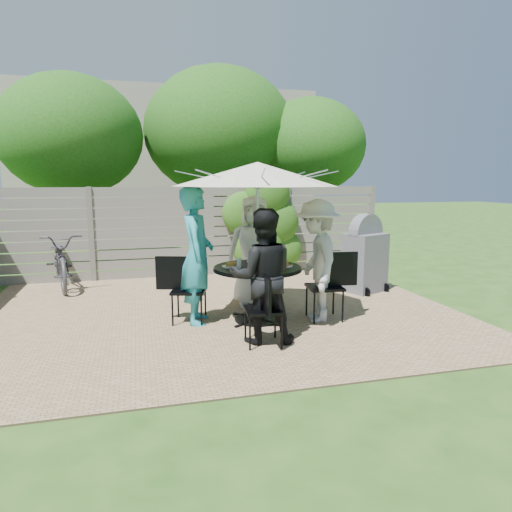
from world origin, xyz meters
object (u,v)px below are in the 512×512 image
object	(u,v)px
person_right	(317,261)
chair_right	(325,300)
plate_left	(231,265)
glass_front	(267,265)
chair_front	(263,324)
patio_table	(257,283)
chair_back	(253,287)
coffee_cup	(263,259)
syrup_jug	(253,260)
plate_right	(283,264)
glass_left	(239,263)
umbrella	(258,174)
person_front	(262,277)
plate_back	(256,260)
chair_left	(188,303)
glass_right	(275,260)
plate_front	(259,270)
bicycle	(61,260)
person_back	(254,252)
person_left	(197,256)
bbq_grill	(365,257)
plate_extra	(273,269)

from	to	relation	value
person_right	chair_right	bearing A→B (deg)	90.60
plate_left	glass_front	distance (m)	0.53
chair_front	glass_front	bearing A→B (deg)	-13.89
patio_table	chair_back	distance (m)	1.01
coffee_cup	syrup_jug	bearing A→B (deg)	-144.12
plate_right	glass_left	bearing A→B (deg)	178.75
umbrella	person_front	distance (m)	1.48
plate_left	plate_back	bearing A→B (deg)	34.14
person_right	syrup_jug	distance (m)	0.89
plate_left	person_front	bearing A→B (deg)	-77.41
chair_left	plate_back	bearing A→B (deg)	25.87
plate_back	glass_right	bearing A→B (deg)	-55.36
syrup_jug	plate_front	bearing A→B (deg)	-92.53
glass_front	coffee_cup	size ratio (longest dim) A/B	1.17
coffee_cup	bicycle	world-z (taller)	bicycle
chair_right	person_back	bearing A→B (deg)	-45.56
chair_left	glass_front	xyz separation A→B (m)	(1.00, -0.46, 0.58)
chair_left	person_left	xyz separation A→B (m)	(0.13, -0.03, 0.66)
syrup_jug	coffee_cup	xyz separation A→B (m)	(0.19, 0.14, -0.02)
chair_right	plate_left	size ratio (longest dim) A/B	3.76
chair_left	chair_front	bearing A→B (deg)	-39.48
coffee_cup	bbq_grill	xyz separation A→B (m)	(2.14, 0.99, -0.21)
bbq_grill	glass_left	bearing A→B (deg)	-177.04
patio_table	person_left	size ratio (longest dim) A/B	0.74
umbrella	chair_front	world-z (taller)	umbrella
patio_table	plate_right	xyz separation A→B (m)	(0.35, -0.07, 0.26)
glass_front	glass_right	xyz separation A→B (m)	(0.22, 0.33, 0.00)
umbrella	person_back	world-z (taller)	umbrella
plate_right	bbq_grill	world-z (taller)	bbq_grill
umbrella	plate_right	bearing A→B (deg)	-10.86
plate_right	glass_front	distance (m)	0.37
chair_back	plate_front	xyz separation A→B (m)	(-0.25, -1.30, 0.55)
plate_back	coffee_cup	bearing A→B (deg)	-65.32
person_left	chair_front	distance (m)	1.44
chair_front	glass_left	size ratio (longest dim) A/B	6.45
umbrella	glass_right	size ratio (longest dim) A/B	19.06
umbrella	bicycle	size ratio (longest dim) A/B	1.36
chair_left	person_right	xyz separation A→B (m)	(1.76, -0.34, 0.57)
person_left	chair_front	world-z (taller)	person_left
chair_right	glass_right	distance (m)	0.91
person_front	bbq_grill	xyz separation A→B (m)	(2.44, 2.00, -0.19)
person_left	plate_extra	size ratio (longest dim) A/B	7.90
glass_right	syrup_jug	distance (m)	0.32
person_left	person_front	world-z (taller)	person_left
person_back	glass_right	xyz separation A→B (m)	(0.12, -0.76, -0.01)
plate_right	chair_front	bearing A→B (deg)	-121.24
patio_table	person_front	bearing A→B (deg)	-100.86
person_back	glass_front	bearing A→B (deg)	-84.50
chair_left	bicycle	distance (m)	3.41
chair_front	plate_back	bearing A→B (deg)	-5.48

